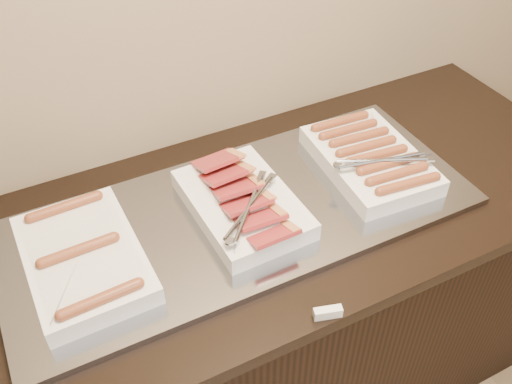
# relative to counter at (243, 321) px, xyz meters

# --- Properties ---
(counter) EXTENTS (2.06, 0.76, 0.90)m
(counter) POSITION_rel_counter_xyz_m (0.00, 0.00, 0.00)
(counter) COLOR black
(counter) RESTS_ON ground
(warming_tray) EXTENTS (1.20, 0.50, 0.02)m
(warming_tray) POSITION_rel_counter_xyz_m (0.00, 0.00, 0.46)
(warming_tray) COLOR gray
(warming_tray) RESTS_ON counter
(dish_left) EXTENTS (0.25, 0.38, 0.07)m
(dish_left) POSITION_rel_counter_xyz_m (-0.40, 0.00, 0.49)
(dish_left) COLOR white
(dish_left) RESTS_ON warming_tray
(dish_center) EXTENTS (0.25, 0.38, 0.09)m
(dish_center) POSITION_rel_counter_xyz_m (0.00, -0.00, 0.50)
(dish_center) COLOR white
(dish_center) RESTS_ON warming_tray
(dish_right) EXTENTS (0.28, 0.39, 0.08)m
(dish_right) POSITION_rel_counter_xyz_m (0.39, -0.00, 0.50)
(dish_right) COLOR white
(dish_right) RESTS_ON warming_tray
(label_holder) EXTENTS (0.07, 0.04, 0.02)m
(label_holder) POSITION_rel_counter_xyz_m (0.03, -0.36, 0.46)
(label_holder) COLOR white
(label_holder) RESTS_ON counter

